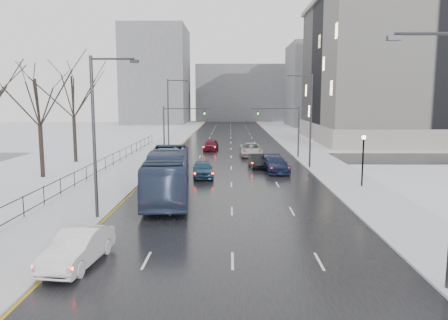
{
  "coord_description": "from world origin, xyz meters",
  "views": [
    {
      "loc": [
        -0.12,
        -6.3,
        7.51
      ],
      "look_at": [
        -0.62,
        28.84,
        2.5
      ],
      "focal_mm": 35.0,
      "sensor_mm": 36.0,
      "label": 1
    }
  ],
  "objects_px": {
    "streetlight_l_far": "(170,112)",
    "streetlight_r_mid": "(309,116)",
    "sedan_left_near": "(78,248)",
    "bus": "(168,174)",
    "mast_signal_right": "(290,126)",
    "sedan_right_near": "(257,161)",
    "sedan_right_far": "(276,164)",
    "sedan_right_cross": "(251,150)",
    "lamppost_r_mid": "(363,153)",
    "sedan_center_near": "(203,169)",
    "streetlight_l_near": "(97,129)",
    "sedan_center_far": "(211,145)",
    "tree_park_e": "(76,163)",
    "no_uturn_sign": "(311,143)",
    "mast_signal_left": "(172,125)",
    "tree_park_d": "(43,178)"
  },
  "relations": [
    {
      "from": "streetlight_r_mid",
      "to": "sedan_center_far",
      "type": "xyz_separation_m",
      "value": [
        -11.04,
        15.91,
        -4.77
      ]
    },
    {
      "from": "streetlight_l_far",
      "to": "sedan_left_near",
      "type": "relative_size",
      "value": 2.07
    },
    {
      "from": "lamppost_r_mid",
      "to": "sedan_right_far",
      "type": "relative_size",
      "value": 0.78
    },
    {
      "from": "sedan_right_far",
      "to": "sedan_right_cross",
      "type": "bearing_deg",
      "value": 93.52
    },
    {
      "from": "lamppost_r_mid",
      "to": "bus",
      "type": "relative_size",
      "value": 0.33
    },
    {
      "from": "mast_signal_left",
      "to": "lamppost_r_mid",
      "type": "bearing_deg",
      "value": -44.48
    },
    {
      "from": "no_uturn_sign",
      "to": "sedan_center_near",
      "type": "bearing_deg",
      "value": -141.32
    },
    {
      "from": "streetlight_l_far",
      "to": "sedan_right_far",
      "type": "height_order",
      "value": "streetlight_l_far"
    },
    {
      "from": "tree_park_e",
      "to": "lamppost_r_mid",
      "type": "xyz_separation_m",
      "value": [
        29.2,
        -14.0,
        2.94
      ]
    },
    {
      "from": "mast_signal_left",
      "to": "sedan_center_far",
      "type": "xyz_separation_m",
      "value": [
        4.45,
        7.91,
        -3.26
      ]
    },
    {
      "from": "sedan_left_near",
      "to": "sedan_center_near",
      "type": "bearing_deg",
      "value": 85.72
    },
    {
      "from": "streetlight_l_near",
      "to": "mast_signal_right",
      "type": "distance_m",
      "value": 32.03
    },
    {
      "from": "mast_signal_right",
      "to": "sedan_right_cross",
      "type": "height_order",
      "value": "mast_signal_right"
    },
    {
      "from": "tree_park_e",
      "to": "streetlight_l_far",
      "type": "height_order",
      "value": "streetlight_l_far"
    },
    {
      "from": "streetlight_l_far",
      "to": "bus",
      "type": "relative_size",
      "value": 0.78
    },
    {
      "from": "streetlight_l_far",
      "to": "sedan_center_far",
      "type": "distance_m",
      "value": 8.13
    },
    {
      "from": "tree_park_e",
      "to": "bus",
      "type": "bearing_deg",
      "value": -53.47
    },
    {
      "from": "streetlight_l_far",
      "to": "no_uturn_sign",
      "type": "distance_m",
      "value": 19.41
    },
    {
      "from": "streetlight_r_mid",
      "to": "streetlight_l_near",
      "type": "height_order",
      "value": "same"
    },
    {
      "from": "tree_park_e",
      "to": "sedan_center_near",
      "type": "bearing_deg",
      "value": -31.61
    },
    {
      "from": "bus",
      "to": "sedan_right_far",
      "type": "xyz_separation_m",
      "value": [
        9.3,
        11.6,
        -0.98
      ]
    },
    {
      "from": "streetlight_l_far",
      "to": "tree_park_d",
      "type": "bearing_deg",
      "value": -118.15
    },
    {
      "from": "bus",
      "to": "sedan_center_far",
      "type": "distance_m",
      "value": 30.08
    },
    {
      "from": "mast_signal_right",
      "to": "sedan_right_near",
      "type": "relative_size",
      "value": 1.51
    },
    {
      "from": "sedan_center_near",
      "to": "mast_signal_left",
      "type": "bearing_deg",
      "value": 103.1
    },
    {
      "from": "mast_signal_right",
      "to": "no_uturn_sign",
      "type": "height_order",
      "value": "mast_signal_right"
    },
    {
      "from": "sedan_right_far",
      "to": "bus",
      "type": "bearing_deg",
      "value": -134.09
    },
    {
      "from": "no_uturn_sign",
      "to": "sedan_left_near",
      "type": "xyz_separation_m",
      "value": [
        -16.16,
        -31.55,
        -1.47
      ]
    },
    {
      "from": "streetlight_r_mid",
      "to": "streetlight_l_far",
      "type": "height_order",
      "value": "same"
    },
    {
      "from": "streetlight_l_near",
      "to": "sedan_right_cross",
      "type": "xyz_separation_m",
      "value": [
        10.74,
        29.84,
        -4.74
      ]
    },
    {
      "from": "sedan_left_near",
      "to": "streetlight_l_near",
      "type": "bearing_deg",
      "value": 105.71
    },
    {
      "from": "sedan_center_near",
      "to": "streetlight_l_near",
      "type": "bearing_deg",
      "value": -116.41
    },
    {
      "from": "sedan_right_near",
      "to": "streetlight_l_near",
      "type": "bearing_deg",
      "value": -123.39
    },
    {
      "from": "streetlight_l_far",
      "to": "streetlight_r_mid",
      "type": "bearing_deg",
      "value": -36.3
    },
    {
      "from": "streetlight_l_near",
      "to": "sedan_left_near",
      "type": "xyz_separation_m",
      "value": [
        1.2,
        -7.55,
        -4.78
      ]
    },
    {
      "from": "streetlight_l_far",
      "to": "sedan_right_far",
      "type": "distance_m",
      "value": 19.83
    },
    {
      "from": "sedan_right_cross",
      "to": "sedan_center_near",
      "type": "bearing_deg",
      "value": -109.7
    },
    {
      "from": "tree_park_e",
      "to": "streetlight_l_far",
      "type": "relative_size",
      "value": 1.35
    },
    {
      "from": "sedan_left_near",
      "to": "sedan_center_far",
      "type": "distance_m",
      "value": 43.66
    },
    {
      "from": "sedan_left_near",
      "to": "bus",
      "type": "distance_m",
      "value": 13.67
    },
    {
      "from": "streetlight_l_far",
      "to": "sedan_left_near",
      "type": "height_order",
      "value": "streetlight_l_far"
    },
    {
      "from": "streetlight_r_mid",
      "to": "sedan_right_cross",
      "type": "xyz_separation_m",
      "value": [
        -5.59,
        9.84,
        -4.74
      ]
    },
    {
      "from": "sedan_center_near",
      "to": "sedan_left_near",
      "type": "bearing_deg",
      "value": -106.67
    },
    {
      "from": "mast_signal_left",
      "to": "bus",
      "type": "bearing_deg",
      "value": -83.47
    },
    {
      "from": "mast_signal_right",
      "to": "sedan_left_near",
      "type": "relative_size",
      "value": 1.35
    },
    {
      "from": "tree_park_d",
      "to": "tree_park_e",
      "type": "distance_m",
      "value": 10.01
    },
    {
      "from": "lamppost_r_mid",
      "to": "sedan_center_far",
      "type": "bearing_deg",
      "value": 118.16
    },
    {
      "from": "sedan_left_near",
      "to": "no_uturn_sign",
      "type": "bearing_deg",
      "value": 69.53
    },
    {
      "from": "streetlight_l_near",
      "to": "sedan_right_near",
      "type": "bearing_deg",
      "value": 62.05
    },
    {
      "from": "tree_park_e",
      "to": "streetlight_r_mid",
      "type": "xyz_separation_m",
      "value": [
        26.37,
        -4.0,
        5.62
      ]
    }
  ]
}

